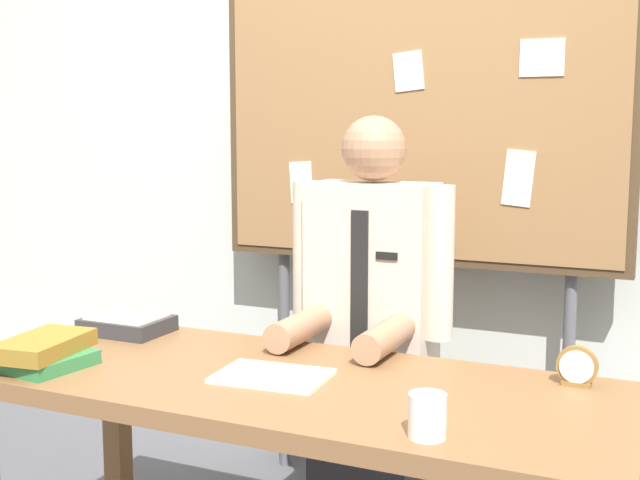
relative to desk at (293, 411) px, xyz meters
The scene contains 9 objects.
back_wall 1.40m from the desk, 90.00° to the left, with size 6.40×0.08×2.70m, color silver.
desk is the anchor object (origin of this frame).
person 0.57m from the desk, 90.00° to the left, with size 0.55×0.56×1.44m.
bulletin_board 1.25m from the desk, 89.99° to the left, with size 1.54×0.09×1.93m.
book_stack 0.71m from the desk, 163.68° to the right, with size 0.24×0.30×0.09m.
open_notebook 0.11m from the desk, 158.17° to the right, with size 0.29×0.21×0.01m, color silver.
desk_clock 0.75m from the desk, 20.04° to the left, with size 0.11×0.04×0.11m.
coffee_mug 0.54m from the desk, 29.47° to the right, with size 0.08×0.08×0.10m, color white.
paper_tray 0.75m from the desk, 162.94° to the left, with size 0.26×0.20×0.06m.
Camera 1 is at (0.97, -1.93, 1.41)m, focal length 47.24 mm.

